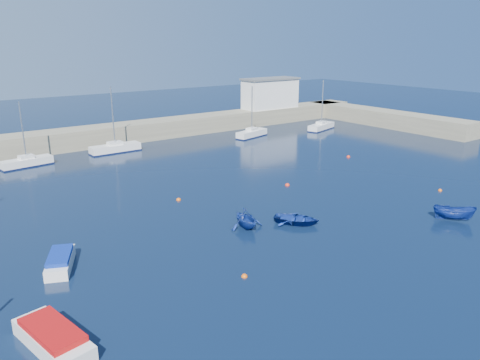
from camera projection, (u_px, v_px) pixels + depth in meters
ground at (367, 259)px, 31.72m from camera, size 220.00×220.00×0.00m
back_wall at (109, 135)px, 66.75m from camera, size 96.00×4.50×2.60m
right_arm at (384, 118)px, 81.05m from camera, size 4.50×32.00×2.60m
harbor_office at (270, 94)px, 82.76m from camera, size 10.00×4.00×5.00m
sailboat_5 at (27, 162)px, 54.81m from camera, size 5.91×2.41×7.57m
sailboat_6 at (115, 148)px, 61.79m from camera, size 6.63×1.99×8.62m
sailboat_7 at (252, 133)px, 71.49m from camera, size 6.02×3.03×7.69m
sailboat_8 at (321, 126)px, 77.33m from camera, size 6.41×3.44×8.10m
motorboat_0 at (53, 338)px, 22.49m from camera, size 2.72×5.34×1.14m
motorboat_1 at (60, 261)px, 30.45m from camera, size 2.95×4.27×0.99m
dinghy_center at (297, 219)px, 37.79m from camera, size 4.26×4.48×0.75m
dinghy_left at (246, 218)px, 36.85m from camera, size 2.98×3.33×1.59m
dinghy_right at (454, 213)px, 38.40m from camera, size 2.96×3.40×1.28m
buoy_0 at (244, 277)px, 29.38m from camera, size 0.41×0.41×0.41m
buoy_1 at (287, 185)px, 47.82m from camera, size 0.48×0.48×0.48m
buoy_2 at (440, 191)px, 46.15m from camera, size 0.38×0.38×0.38m
buoy_3 at (179, 200)px, 43.44m from camera, size 0.45×0.45×0.45m
buoy_4 at (348, 157)px, 59.38m from camera, size 0.47×0.47×0.47m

